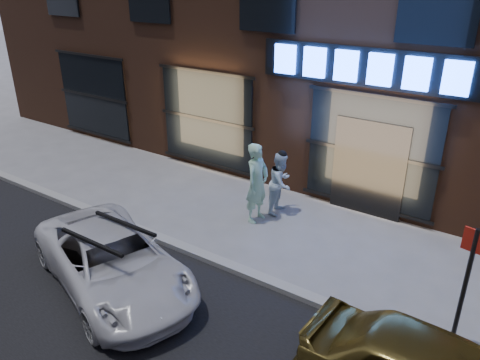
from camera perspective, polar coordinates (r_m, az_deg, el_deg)
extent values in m
plane|color=slate|center=(9.22, 5.99, -13.47)|extent=(90.00, 90.00, 0.00)
cube|color=gray|center=(9.18, 6.01, -13.18)|extent=(60.00, 0.25, 0.12)
cube|color=black|center=(11.29, 14.87, 13.15)|extent=(5.20, 0.06, 0.90)
cube|color=black|center=(11.81, 15.40, 1.35)|extent=(1.80, 0.10, 2.40)
cube|color=#FFBF72|center=(17.41, -17.32, 9.81)|extent=(3.00, 0.04, 2.60)
cube|color=black|center=(17.39, -17.42, 9.78)|extent=(3.20, 0.06, 2.80)
cube|color=#FFBF72|center=(13.97, -4.01, 7.46)|extent=(3.00, 0.04, 2.60)
cube|color=black|center=(13.94, -4.11, 7.42)|extent=(3.20, 0.06, 2.80)
cube|color=#FFBF72|center=(11.72, 15.72, 3.24)|extent=(3.00, 0.04, 2.60)
cube|color=black|center=(11.68, 15.65, 3.19)|extent=(3.20, 0.06, 2.80)
cube|color=black|center=(10.73, 23.08, 19.15)|extent=(1.60, 0.06, 1.60)
cube|color=#2659FF|center=(12.03, 5.55, 14.47)|extent=(0.55, 0.12, 0.70)
cube|color=#2659FF|center=(11.67, 9.09, 13.99)|extent=(0.55, 0.12, 0.70)
cube|color=#2659FF|center=(11.36, 12.81, 13.42)|extent=(0.55, 0.12, 0.70)
cube|color=#2659FF|center=(11.10, 16.72, 12.77)|extent=(0.55, 0.12, 0.70)
cube|color=#2659FF|center=(10.89, 20.76, 12.03)|extent=(0.55, 0.12, 0.70)
cube|color=#2659FF|center=(10.73, 24.93, 11.20)|extent=(0.55, 0.12, 0.70)
imported|color=#BAF4DD|center=(11.14, 2.09, -0.36)|extent=(0.50, 0.74, 1.97)
imported|color=silver|center=(11.64, 5.02, -0.35)|extent=(0.66, 0.81, 1.59)
imported|color=silver|center=(9.30, -15.29, -9.53)|extent=(4.58, 3.20, 1.16)
cylinder|color=#262628|center=(8.03, 25.52, -12.46)|extent=(0.07, 0.07, 2.27)
cube|color=red|center=(7.54, 26.79, -6.69)|extent=(0.36, 0.10, 0.36)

